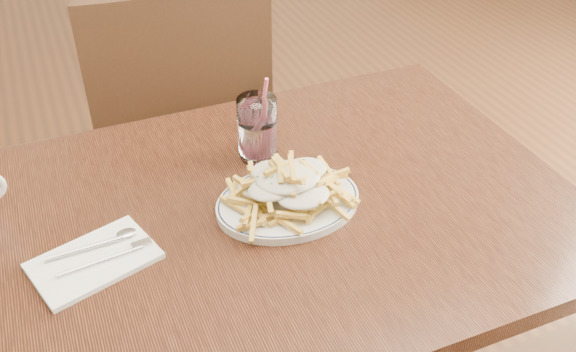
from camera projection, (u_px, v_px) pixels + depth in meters
name	position (u px, v px, depth m)	size (l,w,h in m)	color
table	(258.00, 242.00, 1.24)	(1.20, 0.80, 0.75)	black
chair_far	(183.00, 127.00, 1.78)	(0.51, 0.51, 0.98)	black
fries_plate	(288.00, 202.00, 1.19)	(0.31, 0.29, 0.02)	white
loaded_fries	(288.00, 183.00, 1.17)	(0.24, 0.20, 0.07)	gold
napkin	(94.00, 261.00, 1.07)	(0.20, 0.13, 0.01)	white
cutlery	(93.00, 255.00, 1.07)	(0.18, 0.08, 0.01)	silver
water_glass	(258.00, 131.00, 1.30)	(0.08, 0.08, 0.18)	white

